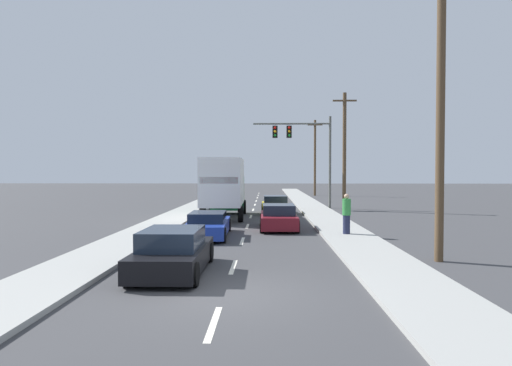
{
  "coord_description": "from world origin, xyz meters",
  "views": [
    {
      "loc": [
        1.04,
        -10.4,
        2.99
      ],
      "look_at": [
        0.43,
        14.42,
        2.31
      ],
      "focal_mm": 30.36,
      "sensor_mm": 36.0,
      "label": 1
    }
  ],
  "objects_px": {
    "traffic_signal_mast": "(299,141)",
    "utility_pole_near": "(440,109)",
    "car_yellow": "(275,206)",
    "car_maroon": "(279,218)",
    "car_blue": "(208,225)",
    "utility_pole_mid": "(344,150)",
    "box_truck": "(224,185)",
    "car_black": "(173,253)",
    "utility_pole_far": "(315,157)",
    "pedestrian_near_corner": "(347,214)"
  },
  "relations": [
    {
      "from": "traffic_signal_mast",
      "to": "utility_pole_near",
      "type": "height_order",
      "value": "utility_pole_near"
    },
    {
      "from": "car_yellow",
      "to": "car_maroon",
      "type": "bearing_deg",
      "value": -89.92
    },
    {
      "from": "car_maroon",
      "to": "traffic_signal_mast",
      "type": "relative_size",
      "value": 0.58
    },
    {
      "from": "car_blue",
      "to": "utility_pole_mid",
      "type": "bearing_deg",
      "value": 57.48
    },
    {
      "from": "box_truck",
      "to": "car_blue",
      "type": "distance_m",
      "value": 7.82
    },
    {
      "from": "box_truck",
      "to": "car_yellow",
      "type": "distance_m",
      "value": 4.65
    },
    {
      "from": "car_black",
      "to": "traffic_signal_mast",
      "type": "distance_m",
      "value": 23.41
    },
    {
      "from": "car_black",
      "to": "car_yellow",
      "type": "xyz_separation_m",
      "value": [
        3.35,
        17.61,
        -0.02
      ]
    },
    {
      "from": "car_blue",
      "to": "car_black",
      "type": "distance_m",
      "value": 7.04
    },
    {
      "from": "utility_pole_far",
      "to": "pedestrian_near_corner",
      "type": "height_order",
      "value": "utility_pole_far"
    },
    {
      "from": "car_yellow",
      "to": "traffic_signal_mast",
      "type": "xyz_separation_m",
      "value": [
        2.01,
        4.67,
        4.84
      ]
    },
    {
      "from": "car_yellow",
      "to": "car_maroon",
      "type": "height_order",
      "value": "car_maroon"
    },
    {
      "from": "box_truck",
      "to": "pedestrian_near_corner",
      "type": "xyz_separation_m",
      "value": [
        6.31,
        -7.55,
        -1.07
      ]
    },
    {
      "from": "traffic_signal_mast",
      "to": "pedestrian_near_corner",
      "type": "xyz_separation_m",
      "value": [
        1.02,
        -15.12,
        -4.37
      ]
    },
    {
      "from": "box_truck",
      "to": "utility_pole_mid",
      "type": "distance_m",
      "value": 10.65
    },
    {
      "from": "car_blue",
      "to": "car_maroon",
      "type": "relative_size",
      "value": 1.07
    },
    {
      "from": "car_blue",
      "to": "car_black",
      "type": "bearing_deg",
      "value": -90.61
    },
    {
      "from": "utility_pole_mid",
      "to": "box_truck",
      "type": "bearing_deg",
      "value": -145.97
    },
    {
      "from": "box_truck",
      "to": "car_black",
      "type": "height_order",
      "value": "box_truck"
    },
    {
      "from": "utility_pole_far",
      "to": "box_truck",
      "type": "bearing_deg",
      "value": -108.35
    },
    {
      "from": "utility_pole_mid",
      "to": "utility_pole_far",
      "type": "distance_m",
      "value": 20.14
    },
    {
      "from": "car_maroon",
      "to": "pedestrian_near_corner",
      "type": "height_order",
      "value": "pedestrian_near_corner"
    },
    {
      "from": "traffic_signal_mast",
      "to": "utility_pole_near",
      "type": "bearing_deg",
      "value": -81.42
    },
    {
      "from": "utility_pole_near",
      "to": "utility_pole_mid",
      "type": "xyz_separation_m",
      "value": [
        0.21,
        18.66,
        -0.42
      ]
    },
    {
      "from": "car_blue",
      "to": "car_yellow",
      "type": "height_order",
      "value": "car_yellow"
    },
    {
      "from": "car_maroon",
      "to": "utility_pole_mid",
      "type": "bearing_deg",
      "value": 63.74
    },
    {
      "from": "car_yellow",
      "to": "car_blue",
      "type": "bearing_deg",
      "value": -107.23
    },
    {
      "from": "car_black",
      "to": "traffic_signal_mast",
      "type": "height_order",
      "value": "traffic_signal_mast"
    },
    {
      "from": "car_black",
      "to": "car_maroon",
      "type": "bearing_deg",
      "value": 71.01
    },
    {
      "from": "utility_pole_mid",
      "to": "pedestrian_near_corner",
      "type": "xyz_separation_m",
      "value": [
        -2.27,
        -13.34,
        -3.55
      ]
    },
    {
      "from": "car_black",
      "to": "traffic_signal_mast",
      "type": "relative_size",
      "value": 0.57
    },
    {
      "from": "car_yellow",
      "to": "utility_pole_mid",
      "type": "bearing_deg",
      "value": 28.59
    },
    {
      "from": "utility_pole_near",
      "to": "traffic_signal_mast",
      "type": "bearing_deg",
      "value": 98.58
    },
    {
      "from": "car_maroon",
      "to": "utility_pole_mid",
      "type": "height_order",
      "value": "utility_pole_mid"
    },
    {
      "from": "utility_pole_near",
      "to": "utility_pole_mid",
      "type": "bearing_deg",
      "value": 89.36
    },
    {
      "from": "car_yellow",
      "to": "traffic_signal_mast",
      "type": "relative_size",
      "value": 0.55
    },
    {
      "from": "car_maroon",
      "to": "traffic_signal_mast",
      "type": "height_order",
      "value": "traffic_signal_mast"
    },
    {
      "from": "box_truck",
      "to": "pedestrian_near_corner",
      "type": "bearing_deg",
      "value": -50.09
    },
    {
      "from": "car_blue",
      "to": "traffic_signal_mast",
      "type": "distance_m",
      "value": 16.85
    },
    {
      "from": "car_blue",
      "to": "car_maroon",
      "type": "bearing_deg",
      "value": 39.69
    },
    {
      "from": "utility_pole_far",
      "to": "utility_pole_near",
      "type": "bearing_deg",
      "value": -90.33
    },
    {
      "from": "car_yellow",
      "to": "pedestrian_near_corner",
      "type": "bearing_deg",
      "value": -73.84
    },
    {
      "from": "car_yellow",
      "to": "utility_pole_near",
      "type": "height_order",
      "value": "utility_pole_near"
    },
    {
      "from": "car_maroon",
      "to": "utility_pole_near",
      "type": "xyz_separation_m",
      "value": [
        5.08,
        -7.93,
        4.44
      ]
    },
    {
      "from": "car_blue",
      "to": "car_maroon",
      "type": "xyz_separation_m",
      "value": [
        3.29,
        2.73,
        0.06
      ]
    },
    {
      "from": "utility_pole_mid",
      "to": "pedestrian_near_corner",
      "type": "distance_m",
      "value": 13.99
    },
    {
      "from": "utility_pole_near",
      "to": "utility_pole_far",
      "type": "distance_m",
      "value": 38.8
    },
    {
      "from": "box_truck",
      "to": "car_blue",
      "type": "xyz_separation_m",
      "value": [
        0.01,
        -7.66,
        -1.6
      ]
    },
    {
      "from": "car_blue",
      "to": "utility_pole_far",
      "type": "xyz_separation_m",
      "value": [
        8.59,
        33.6,
        4.23
      ]
    },
    {
      "from": "traffic_signal_mast",
      "to": "utility_pole_mid",
      "type": "bearing_deg",
      "value": -28.41
    }
  ]
}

